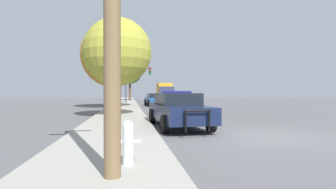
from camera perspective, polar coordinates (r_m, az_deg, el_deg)
The scene contains 11 objects.
ground_plane at distance 9.58m, azimuth 20.38°, elevation -8.55°, with size 110.00×110.00×0.00m, color #565659.
sidewalk_left at distance 8.42m, azimuth -12.11°, elevation -9.35°, with size 3.00×110.00×0.13m.
police_car at distance 11.23m, azimuth 2.15°, elevation -3.17°, with size 2.24×5.16×1.55m.
fire_hydrant at distance 5.12m, azimuth -8.72°, elevation -9.99°, with size 0.49×0.22×0.84m.
traffic_light at distance 33.88m, azimuth -6.89°, elevation 3.86°, with size 3.31×0.35×4.68m.
car_background_oncoming at distance 36.59m, azimuth 1.28°, elevation -0.63°, with size 2.21×4.71×1.34m.
car_background_midblock at distance 27.94m, azimuth -2.80°, elevation -1.02°, with size 2.17×4.10×1.33m.
box_truck at distance 45.71m, azimuth -0.74°, elevation 0.77°, with size 2.66×7.16×2.99m.
tree_sidewalk_far at distance 42.67m, azimuth -8.30°, elevation 4.97°, with size 3.98×3.98×6.64m.
tree_sidewalk_mid at distance 25.46m, azimuth -11.84°, elevation 8.37°, with size 6.03×6.03×7.85m.
tree_sidewalk_near at distance 15.91m, azimuth -10.94°, elevation 9.07°, with size 4.02×4.02×5.75m.
Camera 1 is at (-4.58, -8.28, 1.52)m, focal length 28.00 mm.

